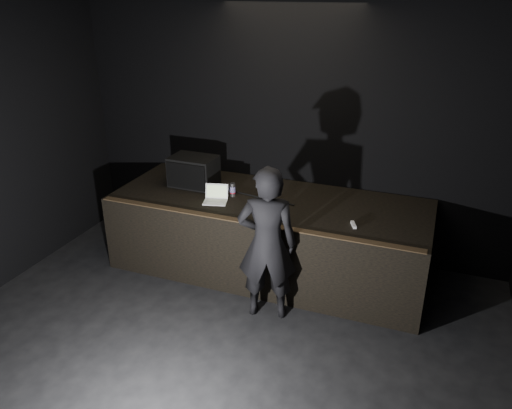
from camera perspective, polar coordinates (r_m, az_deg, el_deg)
The scene contains 10 objects.
room_walls at distance 3.66m, azimuth -12.77°, elevation -0.51°, with size 6.10×7.10×3.52m.
stage_riser at distance 6.53m, azimuth 1.47°, elevation -3.45°, with size 4.00×1.50×1.00m, color black.
riser_lip at distance 5.71m, azimuth -0.87°, elevation -2.00°, with size 3.92×0.10×0.01m, color brown.
stage_monitor at distance 6.75m, azimuth -7.16°, elevation 3.79°, with size 0.61×0.45×0.40m.
cable at distance 6.36m, azimuth 0.35°, elevation 0.84°, with size 0.02×0.02×1.00m, color black.
laptop at distance 6.27m, azimuth -4.61°, elevation 0.84°, with size 0.34×0.32×0.20m.
beer_can at distance 6.39m, azimuth -2.68°, elevation 1.69°, with size 0.07×0.07×0.18m.
plastic_cup at distance 6.46m, azimuth 1.03°, elevation 1.62°, with size 0.08×0.08×0.10m, color white.
wii_remote at distance 5.73m, azimuth 11.09°, elevation -2.29°, with size 0.04×0.16×0.03m, color white.
person at distance 5.46m, azimuth 1.28°, elevation -4.53°, with size 0.66×0.43×1.80m, color black.
Camera 1 is at (1.92, -2.75, 3.50)m, focal length 35.00 mm.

